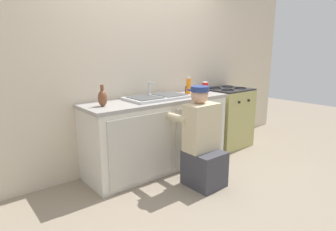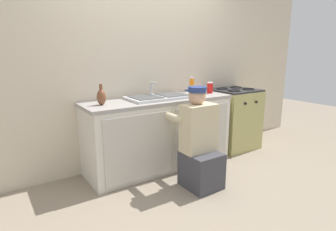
{
  "view_description": "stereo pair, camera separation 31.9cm",
  "coord_description": "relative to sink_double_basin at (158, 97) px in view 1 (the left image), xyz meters",
  "views": [
    {
      "loc": [
        -2.06,
        -2.44,
        1.48
      ],
      "look_at": [
        0.0,
        0.1,
        0.72
      ],
      "focal_mm": 30.0,
      "sensor_mm": 36.0,
      "label": 1
    },
    {
      "loc": [
        -1.81,
        -2.62,
        1.48
      ],
      "look_at": [
        0.0,
        0.1,
        0.72
      ],
      "focal_mm": 30.0,
      "sensor_mm": 36.0,
      "label": 2
    }
  ],
  "objects": [
    {
      "name": "soap_bottle_orange",
      "position": [
        0.48,
        -0.04,
        0.09
      ],
      "size": [
        0.06,
        0.06,
        0.25
      ],
      "color": "orange",
      "rests_on": "countertop"
    },
    {
      "name": "countertop",
      "position": [
        0.0,
        -0.0,
        -0.04
      ],
      "size": [
        1.92,
        0.62,
        0.04
      ],
      "primitive_type": "cube",
      "color": "#9E9993",
      "rests_on": "counter_cabinet"
    },
    {
      "name": "sink_double_basin",
      "position": [
        0.0,
        0.0,
        0.0
      ],
      "size": [
        0.8,
        0.44,
        0.19
      ],
      "color": "silver",
      "rests_on": "countertop"
    },
    {
      "name": "back_wall",
      "position": [
        0.0,
        0.35,
        0.33
      ],
      "size": [
        6.0,
        0.1,
        2.5
      ],
      "primitive_type": "cube",
      "color": "beige",
      "rests_on": "ground_plane"
    },
    {
      "name": "spice_bottle_pepper",
      "position": [
        0.53,
        0.05,
        0.03
      ],
      "size": [
        0.04,
        0.04,
        0.1
      ],
      "color": "#513823",
      "rests_on": "countertop"
    },
    {
      "name": "ground_plane",
      "position": [
        0.0,
        -0.3,
        -0.92
      ],
      "size": [
        12.0,
        12.0,
        0.0
      ],
      "primitive_type": "plane",
      "color": "gray"
    },
    {
      "name": "soda_cup_red",
      "position": [
        0.82,
        -0.02,
        0.06
      ],
      "size": [
        0.08,
        0.08,
        0.15
      ],
      "color": "red",
      "rests_on": "countertop"
    },
    {
      "name": "vase_decorative",
      "position": [
        -0.75,
        -0.02,
        0.07
      ],
      "size": [
        0.1,
        0.1,
        0.23
      ],
      "color": "brown",
      "rests_on": "countertop"
    },
    {
      "name": "counter_cabinet",
      "position": [
        0.0,
        -0.01,
        -0.49
      ],
      "size": [
        1.88,
        0.62,
        0.86
      ],
      "color": "silver",
      "rests_on": "ground_plane"
    },
    {
      "name": "plumber_person",
      "position": [
        0.08,
        -0.7,
        -0.46
      ],
      "size": [
        0.42,
        0.61,
        1.1
      ],
      "color": "#3F3F47",
      "rests_on": "ground_plane"
    },
    {
      "name": "stove_range",
      "position": [
        1.34,
        -0.0,
        -0.46
      ],
      "size": [
        0.66,
        0.62,
        0.92
      ],
      "color": "tan",
      "rests_on": "ground_plane"
    }
  ]
}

